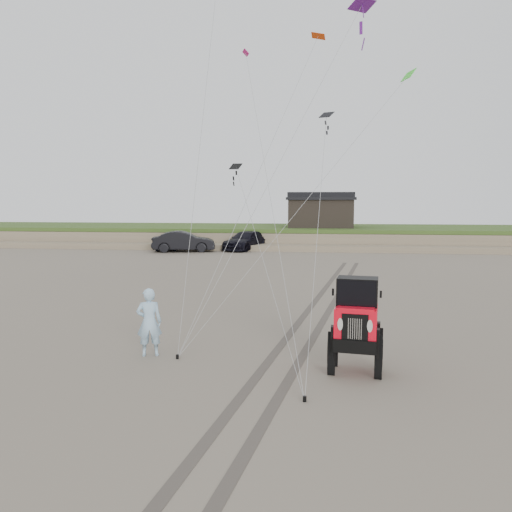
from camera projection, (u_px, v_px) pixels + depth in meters
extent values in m
plane|color=#6B6054|center=(238.00, 375.00, 12.14)|extent=(160.00, 160.00, 0.00)
cube|color=#7A6B54|center=(300.00, 237.00, 49.53)|extent=(160.00, 12.00, 1.40)
cube|color=#2D4719|center=(300.00, 228.00, 49.44)|extent=(160.00, 12.00, 0.35)
cube|color=#7A6B54|center=(297.00, 247.00, 43.17)|extent=(160.00, 3.50, 0.50)
cube|color=black|center=(321.00, 213.00, 48.04)|extent=(6.00, 5.00, 2.60)
cube|color=black|center=(321.00, 199.00, 47.88)|extent=(6.40, 5.40, 0.25)
cube|color=black|center=(321.00, 195.00, 47.84)|extent=(6.40, 1.20, 0.50)
imported|color=black|center=(167.00, 241.00, 43.21)|extent=(2.66, 4.58, 1.47)
imported|color=black|center=(184.00, 241.00, 41.63)|extent=(5.47, 2.94, 1.71)
imported|color=black|center=(246.00, 241.00, 43.20)|extent=(4.12, 5.93, 1.59)
imported|color=#89BFD4|center=(149.00, 322.00, 13.59)|extent=(0.78, 0.62, 1.88)
cube|color=black|center=(327.00, 115.00, 16.52)|extent=(0.53, 0.50, 0.24)
cube|color=#621783|center=(362.00, 5.00, 19.48)|extent=(1.17, 1.16, 0.37)
cube|color=black|center=(236.00, 166.00, 18.87)|extent=(0.55, 0.47, 0.25)
cube|color=#FC480D|center=(318.00, 36.00, 22.48)|extent=(0.64, 0.50, 0.31)
cube|color=#D41A7A|center=(246.00, 53.00, 20.54)|extent=(0.35, 0.47, 0.23)
cube|color=#37EB29|center=(409.00, 75.00, 19.17)|extent=(0.52, 0.78, 0.41)
cylinder|color=black|center=(177.00, 357.00, 13.40)|extent=(0.08, 0.08, 0.12)
cylinder|color=black|center=(305.00, 399.00, 10.55)|extent=(0.08, 0.08, 0.12)
cube|color=#4C443D|center=(310.00, 308.00, 19.83)|extent=(4.42, 29.74, 0.01)
cube|color=#4C443D|center=(331.00, 308.00, 19.73)|extent=(4.42, 29.74, 0.01)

